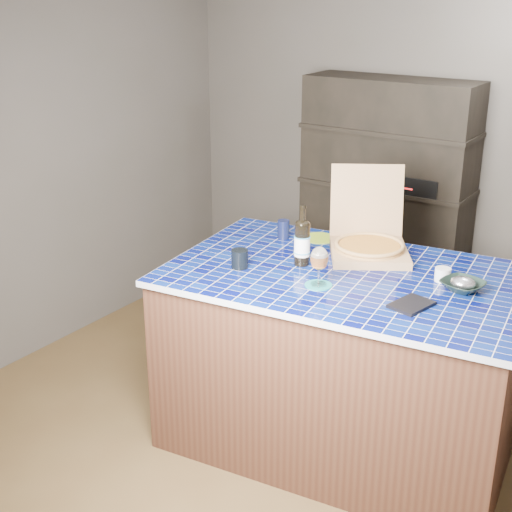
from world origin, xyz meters
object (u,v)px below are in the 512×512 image
Objects in this scene: pizza_box at (369,244)px; dvd_case at (411,305)px; mead_bottle at (302,242)px; kitchen_island at (343,358)px; wine_glass at (319,259)px; bowl at (463,286)px.

dvd_case is (0.46, -0.50, -0.06)m from pizza_box.
dvd_case is at bearing -78.68° from pizza_box.
mead_bottle is at bearing 179.27° from dvd_case.
mead_bottle is (-0.26, -0.03, 0.63)m from kitchen_island.
mead_bottle is at bearing -156.23° from pizza_box.
pizza_box is 0.54m from wine_glass.
pizza_box is at bearing 88.23° from wine_glass.
pizza_box is 0.62m from bowl.
mead_bottle is 1.63× the size of bowl.
bowl is at bearing 29.39° from wine_glass.
pizza_box reaches higher than dvd_case.
mead_bottle is 1.63× the size of dvd_case.
pizza_box reaches higher than bowl.
kitchen_island is at bearing -168.53° from bowl.
bowl is at bearing 79.55° from dvd_case.
pizza_box reaches higher than wine_glass.
dvd_case is 0.34m from bowl.
bowl is (0.13, 0.31, 0.02)m from dvd_case.
dvd_case is at bearing -113.40° from bowl.
kitchen_island is 0.68m from wine_glass.
dvd_case is at bearing -31.39° from kitchen_island.
kitchen_island is 0.64m from pizza_box.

